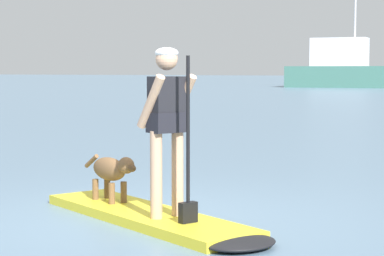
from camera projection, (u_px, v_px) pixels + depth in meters
ground_plane at (146, 220)px, 7.62m from camera, size 400.00×400.00×0.00m
paddleboard at (158, 219)px, 7.44m from camera, size 3.28×1.98×0.10m
person_paddler at (168, 119)px, 7.21m from camera, size 0.68×0.60×1.69m
dog at (112, 170)px, 8.13m from camera, size 1.00×0.50×0.53m
moored_boat_port at (345, 69)px, 66.03m from camera, size 11.36×4.21×12.44m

